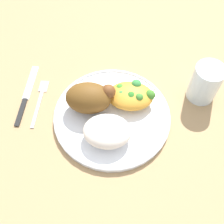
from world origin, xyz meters
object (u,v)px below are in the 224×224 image
Objects in this scene: mac_cheese_with_broccoli at (131,95)px; water_glass at (205,83)px; fork at (40,100)px; roasted_chicken at (90,98)px; plate at (112,116)px; knife at (25,99)px; rice_pile at (107,131)px.

water_glass is (0.18, 0.04, 0.01)m from mac_cheese_with_broccoli.
water_glass is (0.41, 0.04, 0.05)m from fork.
roasted_chicken is 0.10m from mac_cheese_with_broccoli.
fork is 1.43× the size of water_glass.
roasted_chicken is at bearing 158.91° from plate.
knife reaches higher than fork.
plate is 0.24m from water_glass.
fork is 0.04m from knife.
knife is at bearing 156.02° from rice_pile.
mac_cheese_with_broccoli is (0.10, 0.02, -0.01)m from roasted_chicken.
water_glass reaches higher than knife.
rice_pile is 1.08× the size of water_glass.
rice_pile is at bearing -148.06° from water_glass.
plate is at bearing -11.56° from fork.
rice_pile is (0.05, -0.08, -0.01)m from roasted_chicken.
roasted_chicken is 0.18m from knife.
knife is at bearing 174.34° from roasted_chicken.
roasted_chicken reaches higher than fork.
mac_cheese_with_broccoli reaches higher than knife.
fork is at bearing 168.44° from plate.
fork is (-0.19, 0.04, -0.01)m from plate.
roasted_chicken reaches higher than mac_cheese_with_broccoli.
rice_pile is at bearing -28.44° from fork.
fork is at bearing 172.47° from roasted_chicken.
roasted_chicken is (-0.05, 0.02, 0.04)m from plate.
plate is 0.23m from knife.
knife is (-0.04, -0.00, 0.00)m from fork.
roasted_chicken is 1.08× the size of rice_pile.
mac_cheese_with_broccoli reaches higher than fork.
plate is 1.48× the size of knife.
water_glass is at bearing 12.78° from roasted_chicken.
rice_pile is at bearing -96.47° from plate.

